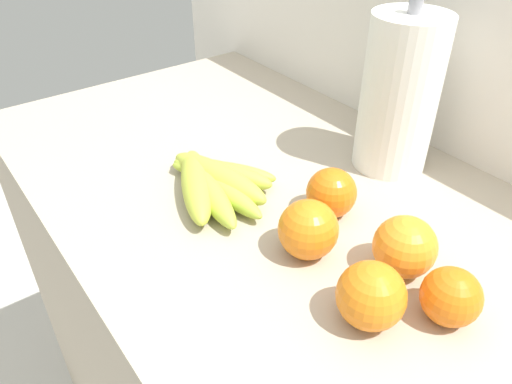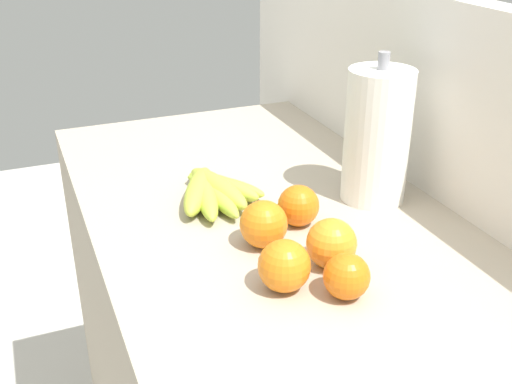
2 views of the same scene
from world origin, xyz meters
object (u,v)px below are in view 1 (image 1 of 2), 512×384
at_px(orange_back_right, 308,229).
at_px(orange_back_left, 453,295).
at_px(orange_far_right, 371,296).
at_px(orange_front, 331,193).
at_px(banana_bunch, 212,181).
at_px(orange_right, 405,247).
at_px(paper_towel_roll, 399,95).

distance_m(orange_back_right, orange_back_left, 0.18).
bearing_deg(orange_far_right, orange_front, 148.43).
bearing_deg(banana_bunch, orange_back_left, 12.16).
bearing_deg(orange_back_right, orange_back_left, 17.73).
bearing_deg(orange_front, orange_far_right, -31.57).
relative_size(orange_back_left, orange_right, 0.86).
bearing_deg(banana_bunch, paper_towel_roll, 69.30).
distance_m(orange_back_right, paper_towel_roll, 0.28).
xyz_separation_m(orange_back_left, orange_right, (-0.08, 0.02, 0.01)).
xyz_separation_m(orange_back_right, orange_far_right, (0.12, -0.02, -0.00)).
height_order(banana_bunch, paper_towel_roll, paper_towel_roll).
distance_m(orange_back_left, orange_right, 0.08).
bearing_deg(orange_far_right, paper_towel_roll, 127.08).
xyz_separation_m(orange_far_right, paper_towel_roll, (-0.21, 0.27, 0.08)).
height_order(banana_bunch, orange_front, orange_front).
bearing_deg(orange_front, orange_back_right, -62.25).
bearing_deg(paper_towel_roll, orange_far_right, -52.92).
xyz_separation_m(banana_bunch, orange_front, (0.15, 0.10, 0.02)).
bearing_deg(orange_back_left, banana_bunch, -167.84).
distance_m(orange_far_right, paper_towel_roll, 0.35).
bearing_deg(paper_towel_roll, orange_right, -45.82).
bearing_deg(orange_back_left, orange_right, 168.76).
xyz_separation_m(banana_bunch, orange_back_right, (0.19, 0.02, 0.02)).
distance_m(orange_front, orange_right, 0.14).
bearing_deg(orange_back_left, paper_towel_roll, 142.26).
distance_m(orange_far_right, orange_right, 0.09).
height_order(orange_front, paper_towel_roll, paper_towel_roll).
xyz_separation_m(orange_back_left, paper_towel_roll, (-0.26, 0.20, 0.09)).
bearing_deg(orange_back_left, orange_back_right, -162.27).
xyz_separation_m(orange_back_right, paper_towel_roll, (-0.08, 0.25, 0.08)).
bearing_deg(paper_towel_roll, banana_bunch, -110.70).
bearing_deg(paper_towel_roll, orange_back_left, -37.74).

